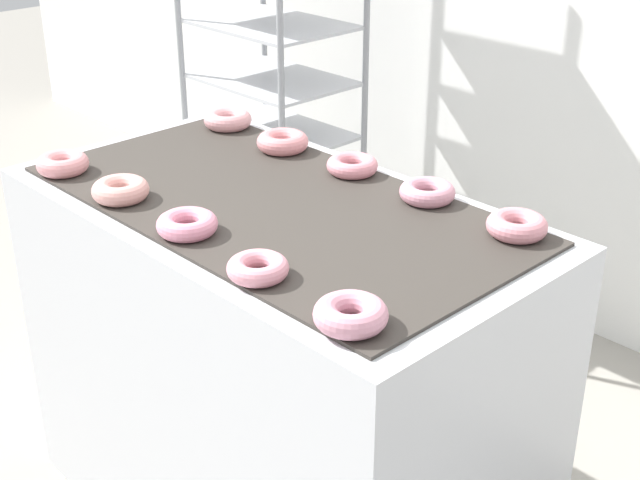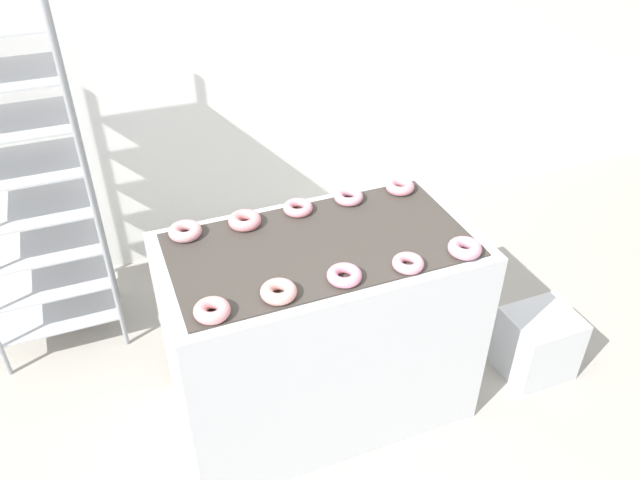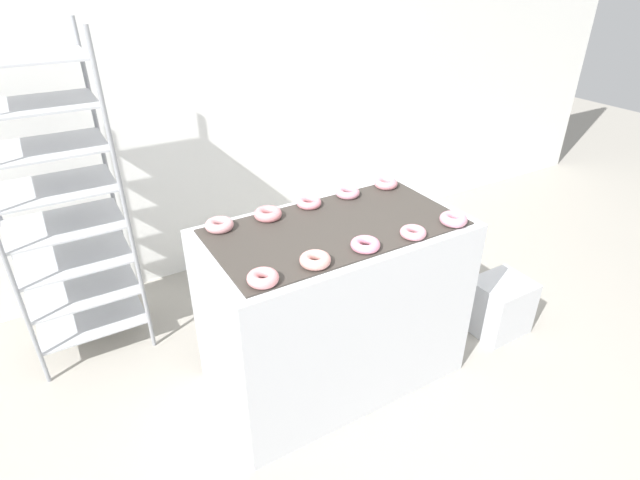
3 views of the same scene
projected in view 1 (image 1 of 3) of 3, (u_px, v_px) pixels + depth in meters
The scene contains 12 objects.
fryer_machine at pixel (278, 373), 2.29m from camera, with size 1.32×0.72×0.96m.
baking_rack_cart at pixel (272, 53), 3.43m from camera, with size 0.62×0.46×1.84m.
donut_near_leftmost at pixel (63, 164), 2.24m from camera, with size 0.13×0.13×0.05m, color #DA898C.
donut_near_left at pixel (120, 190), 2.08m from camera, with size 0.13×0.13×0.05m, color #D8968D.
donut_near_center at pixel (187, 224), 1.92m from camera, with size 0.13×0.13×0.04m, color pink.
donut_near_right at pixel (258, 268), 1.74m from camera, with size 0.12×0.12×0.04m, color pink.
donut_near_rightmost at pixel (351, 314), 1.57m from camera, with size 0.14×0.14×0.05m, color pink.
donut_far_leftmost at pixel (228, 120), 2.55m from camera, with size 0.14×0.14×0.05m, color #D59296.
donut_far_left at pixel (283, 142), 2.38m from camera, with size 0.14×0.14×0.05m, color #DA8488.
donut_far_center at pixel (354, 166), 2.23m from camera, with size 0.13×0.13×0.04m, color pink.
donut_far_right at pixel (427, 192), 2.08m from camera, with size 0.13×0.13×0.04m, color #D08A9B.
donut_far_rightmost at pixel (517, 226), 1.91m from camera, with size 0.13×0.13×0.04m, color pink.
Camera 1 is at (1.45, -0.64, 1.79)m, focal length 50.00 mm.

